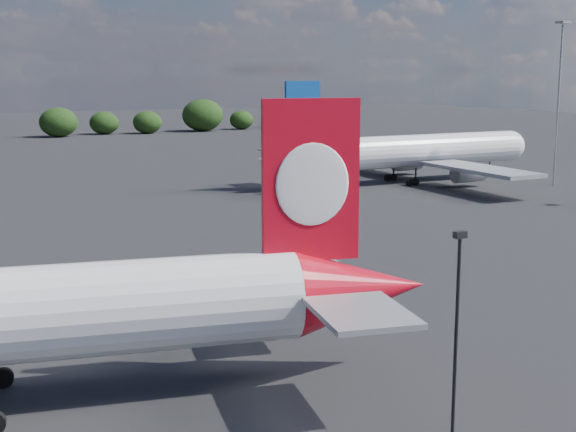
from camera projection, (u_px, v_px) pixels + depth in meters
name	position (u px, v px, depth m)	size (l,w,h in m)	color
china_southern_airliner	(407.00, 152.00, 122.56)	(47.81, 45.40, 15.64)	white
apron_lamp_post	(456.00, 338.00, 34.04)	(0.55, 0.30, 10.55)	black
floodlight_mast_near	(559.00, 82.00, 117.70)	(1.60, 1.60, 24.14)	#92959A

